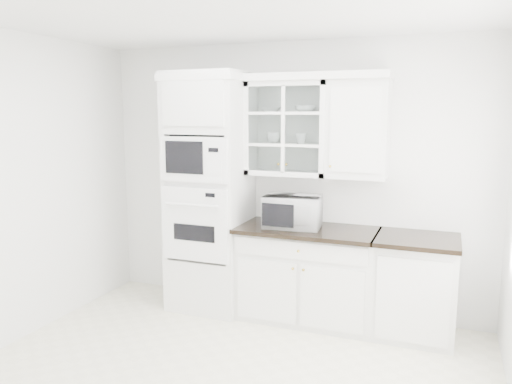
% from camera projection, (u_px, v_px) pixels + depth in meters
% --- Properties ---
extents(room_shell, '(4.00, 3.50, 2.70)m').
position_uv_depth(room_shell, '(239.00, 143.00, 3.79)').
color(room_shell, white).
rests_on(room_shell, ground).
extents(oven_column, '(0.76, 0.68, 2.40)m').
position_uv_depth(oven_column, '(209.00, 193.00, 5.06)').
color(oven_column, white).
rests_on(oven_column, ground).
extents(base_cabinet_run, '(1.32, 0.67, 0.92)m').
position_uv_depth(base_cabinet_run, '(307.00, 273.00, 4.84)').
color(base_cabinet_run, white).
rests_on(base_cabinet_run, ground).
extents(extra_base_cabinet, '(0.72, 0.67, 0.92)m').
position_uv_depth(extra_base_cabinet, '(415.00, 286.00, 4.48)').
color(extra_base_cabinet, white).
rests_on(extra_base_cabinet, ground).
extents(upper_cabinet_glass, '(0.80, 0.33, 0.90)m').
position_uv_depth(upper_cabinet_glass, '(288.00, 129.00, 4.83)').
color(upper_cabinet_glass, white).
rests_on(upper_cabinet_glass, room_shell).
extents(upper_cabinet_solid, '(0.55, 0.33, 0.90)m').
position_uv_depth(upper_cabinet_solid, '(358.00, 130.00, 4.59)').
color(upper_cabinet_solid, white).
rests_on(upper_cabinet_solid, room_shell).
extents(crown_molding, '(2.14, 0.38, 0.07)m').
position_uv_depth(crown_molding, '(278.00, 78.00, 4.77)').
color(crown_molding, white).
rests_on(crown_molding, room_shell).
extents(countertop_microwave, '(0.57, 0.50, 0.31)m').
position_uv_depth(countertop_microwave, '(293.00, 211.00, 4.77)').
color(countertop_microwave, white).
rests_on(countertop_microwave, base_cabinet_run).
extents(bowl_a, '(0.23, 0.23, 0.05)m').
position_uv_depth(bowl_a, '(271.00, 110.00, 4.87)').
color(bowl_a, white).
rests_on(bowl_a, upper_cabinet_glass).
extents(bowl_b, '(0.23, 0.23, 0.06)m').
position_uv_depth(bowl_b, '(305.00, 109.00, 4.75)').
color(bowl_b, white).
rests_on(bowl_b, upper_cabinet_glass).
extents(cup_a, '(0.13, 0.13, 0.10)m').
position_uv_depth(cup_a, '(274.00, 138.00, 4.92)').
color(cup_a, white).
rests_on(cup_a, upper_cabinet_glass).
extents(cup_b, '(0.14, 0.14, 0.10)m').
position_uv_depth(cup_b, '(302.00, 138.00, 4.78)').
color(cup_b, white).
rests_on(cup_b, upper_cabinet_glass).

